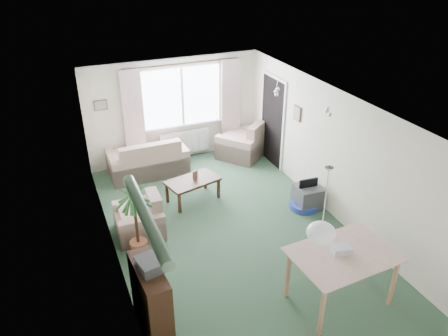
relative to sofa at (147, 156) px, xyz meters
name	(u,v)px	position (x,y,z in m)	size (l,w,h in m)	color
ground	(230,232)	(0.81, -2.75, -0.42)	(6.50, 6.50, 0.00)	#2C4933
window	(182,97)	(1.01, 0.48, 1.08)	(1.80, 0.03, 1.30)	white
curtain_rod	(182,64)	(1.01, 0.40, 1.85)	(2.60, 0.03, 0.03)	black
curtain_left	(133,115)	(-0.14, 0.38, 0.85)	(0.45, 0.08, 2.00)	beige
curtain_right	(230,101)	(2.16, 0.38, 0.85)	(0.45, 0.08, 2.00)	beige
radiator	(185,142)	(1.01, 0.44, -0.02)	(1.20, 0.10, 0.55)	white
doorway	(272,122)	(2.79, -0.55, 0.58)	(0.03, 0.95, 2.00)	black
pendant_lamp	(321,233)	(1.01, -5.05, 1.06)	(0.36, 0.36, 0.36)	white
tinsel_garland	(146,216)	(-1.11, -5.05, 1.86)	(1.60, 1.60, 0.12)	#196626
bauble_cluster_a	(277,89)	(2.11, -1.85, 1.80)	(0.20, 0.20, 0.20)	silver
bauble_cluster_b	(329,108)	(2.41, -3.05, 1.80)	(0.20, 0.20, 0.20)	silver
wall_picture_back	(100,105)	(-0.79, 0.48, 1.13)	(0.28, 0.03, 0.22)	brown
wall_picture_right	(297,113)	(2.79, -1.55, 1.13)	(0.03, 0.24, 0.30)	brown
sofa	(147,156)	(0.00, 0.00, 0.00)	(1.69, 0.89, 0.84)	#BCB18E
armchair_corner	(242,139)	(2.28, -0.02, 0.02)	(0.99, 0.93, 0.88)	#C7B396
armchair_left	(138,215)	(-0.69, -2.14, -0.05)	(0.83, 0.79, 0.74)	beige
coffee_table	(193,190)	(0.55, -1.47, -0.19)	(1.02, 0.57, 0.46)	black
photo_frame	(195,175)	(0.62, -1.43, 0.12)	(0.12, 0.02, 0.16)	brown
bookshelf	(151,302)	(-1.03, -4.43, 0.13)	(0.30, 0.90, 1.10)	black
hifi_box	(150,264)	(-1.01, -4.44, 0.75)	(0.28, 0.35, 0.14)	#3E3F43
houseplant	(136,219)	(-0.84, -2.74, 0.30)	(0.61, 0.61, 1.43)	#1D551F
dining_table	(340,278)	(1.57, -4.88, 0.00)	(1.34, 0.89, 0.84)	tan
gift_box	(341,250)	(1.55, -4.84, 0.47)	(0.25, 0.18, 0.12)	silver
tv_cube	(307,197)	(2.51, -2.57, -0.20)	(0.45, 0.50, 0.45)	#323236
pet_bed	(304,205)	(2.45, -2.57, -0.36)	(0.57, 0.57, 0.11)	navy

